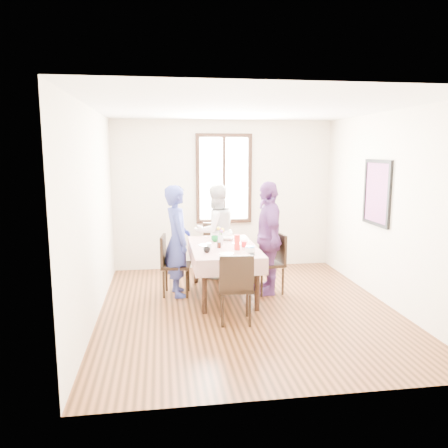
{
  "coord_description": "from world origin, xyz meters",
  "views": [
    {
      "loc": [
        -1.15,
        -5.7,
        2.16
      ],
      "look_at": [
        -0.24,
        0.55,
        1.1
      ],
      "focal_mm": 35.23,
      "sensor_mm": 36.0,
      "label": 1
    }
  ],
  "objects_px": {
    "chair_far": "(215,250)",
    "chair_right": "(268,263)",
    "chair_near": "(235,287)",
    "person_far": "(215,231)",
    "person_right": "(268,238)",
    "dining_table": "(224,271)",
    "chair_left": "(176,265)",
    "person_left": "(177,241)"
  },
  "relations": [
    {
      "from": "chair_far",
      "to": "chair_right",
      "type": "bearing_deg",
      "value": 133.69
    },
    {
      "from": "chair_far",
      "to": "chair_near",
      "type": "distance_m",
      "value": 2.1
    },
    {
      "from": "person_far",
      "to": "person_right",
      "type": "distance_m",
      "value": 1.2
    },
    {
      "from": "chair_right",
      "to": "chair_far",
      "type": "bearing_deg",
      "value": 27.27
    },
    {
      "from": "dining_table",
      "to": "chair_far",
      "type": "height_order",
      "value": "chair_far"
    },
    {
      "from": "chair_left",
      "to": "chair_right",
      "type": "relative_size",
      "value": 1.0
    },
    {
      "from": "chair_far",
      "to": "person_right",
      "type": "distance_m",
      "value": 1.28
    },
    {
      "from": "dining_table",
      "to": "chair_right",
      "type": "relative_size",
      "value": 1.68
    },
    {
      "from": "chair_left",
      "to": "person_left",
      "type": "height_order",
      "value": "person_left"
    },
    {
      "from": "chair_left",
      "to": "person_far",
      "type": "xyz_separation_m",
      "value": [
        0.7,
        0.89,
        0.34
      ]
    },
    {
      "from": "chair_right",
      "to": "person_far",
      "type": "distance_m",
      "value": 1.25
    },
    {
      "from": "chair_right",
      "to": "chair_far",
      "type": "relative_size",
      "value": 1.0
    },
    {
      "from": "chair_near",
      "to": "person_right",
      "type": "xyz_separation_m",
      "value": [
        0.68,
        1.1,
        0.4
      ]
    },
    {
      "from": "dining_table",
      "to": "chair_near",
      "type": "relative_size",
      "value": 1.68
    },
    {
      "from": "chair_right",
      "to": "person_far",
      "type": "relative_size",
      "value": 0.57
    },
    {
      "from": "chair_far",
      "to": "person_far",
      "type": "relative_size",
      "value": 0.57
    },
    {
      "from": "person_far",
      "to": "dining_table",
      "type": "bearing_deg",
      "value": 69.16
    },
    {
      "from": "dining_table",
      "to": "person_left",
      "type": "relative_size",
      "value": 0.92
    },
    {
      "from": "person_right",
      "to": "chair_near",
      "type": "bearing_deg",
      "value": -27.94
    },
    {
      "from": "chair_far",
      "to": "person_far",
      "type": "distance_m",
      "value": 0.34
    },
    {
      "from": "dining_table",
      "to": "person_far",
      "type": "bearing_deg",
      "value": 90.0
    },
    {
      "from": "dining_table",
      "to": "chair_near",
      "type": "bearing_deg",
      "value": -90.0
    },
    {
      "from": "person_far",
      "to": "chair_right",
      "type": "bearing_deg",
      "value": 104.65
    },
    {
      "from": "chair_left",
      "to": "person_left",
      "type": "distance_m",
      "value": 0.38
    },
    {
      "from": "chair_right",
      "to": "chair_far",
      "type": "xyz_separation_m",
      "value": [
        -0.7,
        1.0,
        0.0
      ]
    },
    {
      "from": "chair_left",
      "to": "person_far",
      "type": "bearing_deg",
      "value": 149.5
    },
    {
      "from": "person_left",
      "to": "person_right",
      "type": "height_order",
      "value": "person_right"
    },
    {
      "from": "chair_left",
      "to": "chair_near",
      "type": "relative_size",
      "value": 1.0
    },
    {
      "from": "dining_table",
      "to": "person_right",
      "type": "height_order",
      "value": "person_right"
    },
    {
      "from": "person_far",
      "to": "person_right",
      "type": "bearing_deg",
      "value": 103.92
    },
    {
      "from": "chair_near",
      "to": "person_far",
      "type": "xyz_separation_m",
      "value": [
        0.0,
        2.08,
        0.34
      ]
    },
    {
      "from": "chair_right",
      "to": "person_right",
      "type": "distance_m",
      "value": 0.4
    },
    {
      "from": "person_right",
      "to": "person_left",
      "type": "bearing_deg",
      "value": -90.08
    },
    {
      "from": "dining_table",
      "to": "person_left",
      "type": "distance_m",
      "value": 0.83
    },
    {
      "from": "chair_far",
      "to": "person_left",
      "type": "height_order",
      "value": "person_left"
    },
    {
      "from": "chair_far",
      "to": "person_right",
      "type": "relative_size",
      "value": 0.53
    },
    {
      "from": "chair_right",
      "to": "person_left",
      "type": "bearing_deg",
      "value": 78.36
    },
    {
      "from": "chair_left",
      "to": "chair_near",
      "type": "xyz_separation_m",
      "value": [
        0.7,
        -1.19,
        0.0
      ]
    },
    {
      "from": "chair_right",
      "to": "chair_near",
      "type": "height_order",
      "value": "same"
    },
    {
      "from": "person_far",
      "to": "person_left",
      "type": "bearing_deg",
      "value": 31.62
    },
    {
      "from": "dining_table",
      "to": "person_left",
      "type": "xyz_separation_m",
      "value": [
        -0.68,
        0.14,
        0.45
      ]
    },
    {
      "from": "dining_table",
      "to": "chair_far",
      "type": "distance_m",
      "value": 1.05
    }
  ]
}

